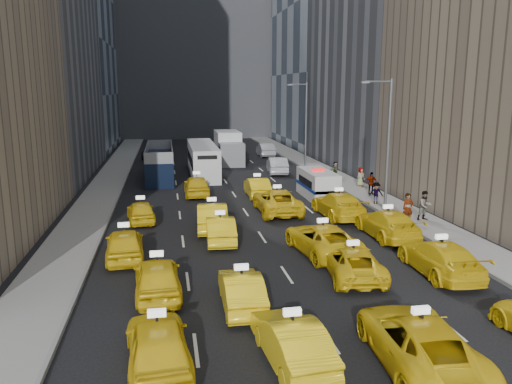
{
  "coord_description": "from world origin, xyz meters",
  "views": [
    {
      "loc": [
        -5.2,
        -18.99,
        8.34
      ],
      "look_at": [
        0.21,
        11.12,
        2.0
      ],
      "focal_mm": 35.0,
      "sensor_mm": 36.0,
      "label": 1
    }
  ],
  "objects_px": {
    "city_bus": "(203,160)",
    "taxi_0": "(158,344)",
    "double_decker": "(160,163)",
    "nypd_van": "(318,185)",
    "taxi_1": "(292,341)",
    "taxi_2": "(419,341)",
    "box_truck": "(229,148)",
    "pedestrian_0": "(408,208)"
  },
  "relations": [
    {
      "from": "taxi_0",
      "to": "box_truck",
      "type": "bearing_deg",
      "value": -104.52
    },
    {
      "from": "taxi_0",
      "to": "taxi_2",
      "type": "relative_size",
      "value": 0.82
    },
    {
      "from": "city_bus",
      "to": "box_truck",
      "type": "height_order",
      "value": "box_truck"
    },
    {
      "from": "taxi_0",
      "to": "city_bus",
      "type": "relative_size",
      "value": 0.39
    },
    {
      "from": "double_decker",
      "to": "city_bus",
      "type": "relative_size",
      "value": 0.9
    },
    {
      "from": "double_decker",
      "to": "box_truck",
      "type": "distance_m",
      "value": 11.98
    },
    {
      "from": "taxi_1",
      "to": "double_decker",
      "type": "relative_size",
      "value": 0.41
    },
    {
      "from": "city_bus",
      "to": "pedestrian_0",
      "type": "height_order",
      "value": "city_bus"
    },
    {
      "from": "nypd_van",
      "to": "box_truck",
      "type": "height_order",
      "value": "box_truck"
    },
    {
      "from": "taxi_1",
      "to": "box_truck",
      "type": "bearing_deg",
      "value": -99.6
    },
    {
      "from": "city_bus",
      "to": "pedestrian_0",
      "type": "xyz_separation_m",
      "value": [
        11.09,
        -21.12,
        -0.4
      ]
    },
    {
      "from": "box_truck",
      "to": "pedestrian_0",
      "type": "relative_size",
      "value": 4.18
    },
    {
      "from": "double_decker",
      "to": "city_bus",
      "type": "bearing_deg",
      "value": 23.43
    },
    {
      "from": "nypd_van",
      "to": "taxi_2",
      "type": "bearing_deg",
      "value": -106.98
    },
    {
      "from": "city_bus",
      "to": "taxi_1",
      "type": "bearing_deg",
      "value": -97.55
    },
    {
      "from": "taxi_0",
      "to": "double_decker",
      "type": "height_order",
      "value": "double_decker"
    },
    {
      "from": "taxi_1",
      "to": "pedestrian_0",
      "type": "relative_size",
      "value": 2.32
    },
    {
      "from": "box_truck",
      "to": "city_bus",
      "type": "bearing_deg",
      "value": -108.46
    },
    {
      "from": "double_decker",
      "to": "city_bus",
      "type": "xyz_separation_m",
      "value": [
        4.14,
        1.58,
        -0.03
      ]
    },
    {
      "from": "nypd_van",
      "to": "city_bus",
      "type": "relative_size",
      "value": 0.46
    },
    {
      "from": "nypd_van",
      "to": "box_truck",
      "type": "relative_size",
      "value": 0.69
    },
    {
      "from": "nypd_van",
      "to": "city_bus",
      "type": "xyz_separation_m",
      "value": [
        -8.04,
        12.21,
        0.48
      ]
    },
    {
      "from": "double_decker",
      "to": "box_truck",
      "type": "xyz_separation_m",
      "value": [
        7.67,
        9.2,
        0.21
      ]
    },
    {
      "from": "city_bus",
      "to": "taxi_0",
      "type": "bearing_deg",
      "value": -104.19
    },
    {
      "from": "nypd_van",
      "to": "taxi_0",
      "type": "bearing_deg",
      "value": -125.05
    },
    {
      "from": "taxi_0",
      "to": "nypd_van",
      "type": "height_order",
      "value": "nypd_van"
    },
    {
      "from": "nypd_van",
      "to": "pedestrian_0",
      "type": "relative_size",
      "value": 2.88
    },
    {
      "from": "double_decker",
      "to": "nypd_van",
      "type": "bearing_deg",
      "value": -38.56
    },
    {
      "from": "nypd_van",
      "to": "pedestrian_0",
      "type": "bearing_deg",
      "value": -78.31
    },
    {
      "from": "taxi_1",
      "to": "city_bus",
      "type": "xyz_separation_m",
      "value": [
        -0.14,
        35.22,
        0.78
      ]
    },
    {
      "from": "taxi_0",
      "to": "pedestrian_0",
      "type": "relative_size",
      "value": 2.42
    },
    {
      "from": "taxi_2",
      "to": "box_truck",
      "type": "height_order",
      "value": "box_truck"
    },
    {
      "from": "taxi_0",
      "to": "double_decker",
      "type": "xyz_separation_m",
      "value": [
        -0.23,
        33.24,
        0.75
      ]
    },
    {
      "from": "city_bus",
      "to": "taxi_2",
      "type": "bearing_deg",
      "value": -91.55
    },
    {
      "from": "taxi_0",
      "to": "double_decker",
      "type": "distance_m",
      "value": 33.25
    },
    {
      "from": "nypd_van",
      "to": "double_decker",
      "type": "height_order",
      "value": "double_decker"
    },
    {
      "from": "taxi_0",
      "to": "pedestrian_0",
      "type": "bearing_deg",
      "value": -142.16
    },
    {
      "from": "city_bus",
      "to": "box_truck",
      "type": "relative_size",
      "value": 1.5
    },
    {
      "from": "taxi_0",
      "to": "pedestrian_0",
      "type": "xyz_separation_m",
      "value": [
        15.0,
        13.7,
        0.32
      ]
    },
    {
      "from": "taxi_2",
      "to": "nypd_van",
      "type": "relative_size",
      "value": 1.03
    },
    {
      "from": "taxi_1",
      "to": "city_bus",
      "type": "height_order",
      "value": "city_bus"
    },
    {
      "from": "double_decker",
      "to": "taxi_1",
      "type": "bearing_deg",
      "value": -80.2
    }
  ]
}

